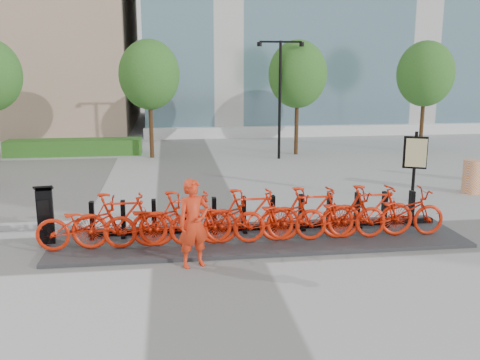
{
  "coord_description": "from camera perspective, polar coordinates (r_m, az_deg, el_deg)",
  "views": [
    {
      "loc": [
        -0.77,
        -11.57,
        4.11
      ],
      "look_at": [
        1.0,
        1.5,
        1.2
      ],
      "focal_mm": 40.0,
      "sensor_mm": 36.0,
      "label": 1
    }
  ],
  "objects": [
    {
      "name": "construction_barrel",
      "position": [
        18.6,
        23.47,
        0.33
      ],
      "size": [
        0.65,
        0.65,
        1.08
      ],
      "primitive_type": "cylinder",
      "rotation": [
        0.0,
        0.0,
        -0.18
      ],
      "color": "#E55E00",
      "rests_on": "ground"
    },
    {
      "name": "bike_7",
      "position": [
        12.43,
        7.57,
        -3.54
      ],
      "size": [
        2.1,
        0.59,
        1.26
      ],
      "primitive_type": "imported",
      "rotation": [
        0.0,
        0.0,
        1.57
      ],
      "color": "red",
      "rests_on": "dock_pad"
    },
    {
      "name": "tree_1",
      "position": [
        23.59,
        -9.66,
        11.0
      ],
      "size": [
        2.6,
        2.6,
        5.1
      ],
      "color": "#412A14",
      "rests_on": "ground"
    },
    {
      "name": "bike_6",
      "position": [
        12.29,
        4.31,
        -3.97
      ],
      "size": [
        2.16,
        0.75,
        1.13
      ],
      "primitive_type": "imported",
      "rotation": [
        0.0,
        0.0,
        1.57
      ],
      "color": "red",
      "rests_on": "dock_pad"
    },
    {
      "name": "map_sign",
      "position": [
        16.72,
        18.18,
        2.49
      ],
      "size": [
        0.67,
        0.38,
        2.12
      ],
      "rotation": [
        0.0,
        0.0,
        -0.42
      ],
      "color": "black",
      "rests_on": "ground"
    },
    {
      "name": "tree_2",
      "position": [
        24.27,
        6.16,
        11.14
      ],
      "size": [
        2.6,
        2.6,
        5.1
      ],
      "color": "#412A14",
      "rests_on": "ground"
    },
    {
      "name": "dock_rail_posts",
      "position": [
        13.04,
        2.0,
        -3.62
      ],
      "size": [
        8.02,
        0.5,
        0.85
      ],
      "primitive_type": null,
      "color": "black",
      "rests_on": "dock_pad"
    },
    {
      "name": "bike_9",
      "position": [
        12.88,
        13.77,
        -3.23
      ],
      "size": [
        2.1,
        0.59,
        1.26
      ],
      "primitive_type": "imported",
      "rotation": [
        0.0,
        0.0,
        1.57
      ],
      "color": "red",
      "rests_on": "dock_pad"
    },
    {
      "name": "tree_3",
      "position": [
        26.35,
        19.17,
        10.64
      ],
      "size": [
        2.6,
        2.6,
        5.1
      ],
      "color": "#412A14",
      "rests_on": "ground"
    },
    {
      "name": "bike_0",
      "position": [
        12.17,
        -16.08,
        -4.59
      ],
      "size": [
        2.16,
        0.75,
        1.13
      ],
      "primitive_type": "imported",
      "rotation": [
        0.0,
        0.0,
        1.57
      ],
      "color": "red",
      "rests_on": "dock_pad"
    },
    {
      "name": "worker_red",
      "position": [
        10.91,
        -4.97,
        -4.62
      ],
      "size": [
        0.78,
        0.64,
        1.83
      ],
      "primitive_type": "imported",
      "rotation": [
        0.0,
        0.0,
        0.35
      ],
      "color": "red",
      "rests_on": "ground"
    },
    {
      "name": "ground",
      "position": [
        12.3,
        -3.71,
        -7.1
      ],
      "size": [
        120.0,
        120.0,
        0.0
      ],
      "primitive_type": "plane",
      "color": "#999999"
    },
    {
      "name": "bike_5",
      "position": [
        12.14,
        0.98,
        -3.82
      ],
      "size": [
        2.1,
        0.59,
        1.26
      ],
      "primitive_type": "imported",
      "rotation": [
        0.0,
        0.0,
        1.57
      ],
      "color": "red",
      "rests_on": "dock_pad"
    },
    {
      "name": "bike_1",
      "position": [
        12.07,
        -12.71,
        -4.24
      ],
      "size": [
        2.1,
        0.59,
        1.26
      ],
      "primitive_type": "imported",
      "rotation": [
        0.0,
        0.0,
        1.57
      ],
      "color": "red",
      "rests_on": "dock_pad"
    },
    {
      "name": "kiosk",
      "position": [
        12.9,
        -20.04,
        -3.51
      ],
      "size": [
        0.46,
        0.41,
        1.36
      ],
      "rotation": [
        0.0,
        0.0,
        0.14
      ],
      "color": "black",
      "rests_on": "dock_pad"
    },
    {
      "name": "bike_4",
      "position": [
        12.08,
        -2.41,
        -4.23
      ],
      "size": [
        2.16,
        0.75,
        1.13
      ],
      "primitive_type": "imported",
      "rotation": [
        0.0,
        0.0,
        1.57
      ],
      "color": "red",
      "rests_on": "dock_pad"
    },
    {
      "name": "dock_pad",
      "position": [
        12.72,
        2.08,
        -6.23
      ],
      "size": [
        9.6,
        2.4,
        0.08
      ],
      "primitive_type": "cube",
      "color": "#303033",
      "rests_on": "ground"
    },
    {
      "name": "bike_8",
      "position": [
        12.66,
        10.71,
        -3.66
      ],
      "size": [
        2.16,
        0.75,
        1.13
      ],
      "primitive_type": "imported",
      "rotation": [
        0.0,
        0.0,
        1.57
      ],
      "color": "red",
      "rests_on": "dock_pad"
    },
    {
      "name": "bike_2",
      "position": [
        12.04,
        -9.27,
        -4.44
      ],
      "size": [
        2.16,
        0.75,
        1.13
      ],
      "primitive_type": "imported",
      "rotation": [
        0.0,
        0.0,
        1.57
      ],
      "color": "red",
      "rests_on": "dock_pad"
    },
    {
      "name": "hedge_b",
      "position": [
        25.41,
        -17.23,
        3.37
      ],
      "size": [
        6.0,
        1.2,
        0.7
      ],
      "primitive_type": "cube",
      "color": "#2B4D20",
      "rests_on": "ground"
    },
    {
      "name": "bike_10",
      "position": [
        13.17,
        16.68,
        -3.34
      ],
      "size": [
        2.16,
        0.75,
        1.13
      ],
      "primitive_type": "imported",
      "rotation": [
        0.0,
        0.0,
        1.57
      ],
      "color": "red",
      "rests_on": "dock_pad"
    },
    {
      "name": "streetlamp",
      "position": [
        23.09,
        4.29,
        9.98
      ],
      "size": [
        2.0,
        0.2,
        5.0
      ],
      "color": "black",
      "rests_on": "ground"
    },
    {
      "name": "bike_3",
      "position": [
        12.02,
        -5.84,
        -4.06
      ],
      "size": [
        2.1,
        0.59,
        1.26
      ],
      "primitive_type": "imported",
      "rotation": [
        0.0,
        0.0,
        1.57
      ],
      "color": "red",
      "rests_on": "dock_pad"
    }
  ]
}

